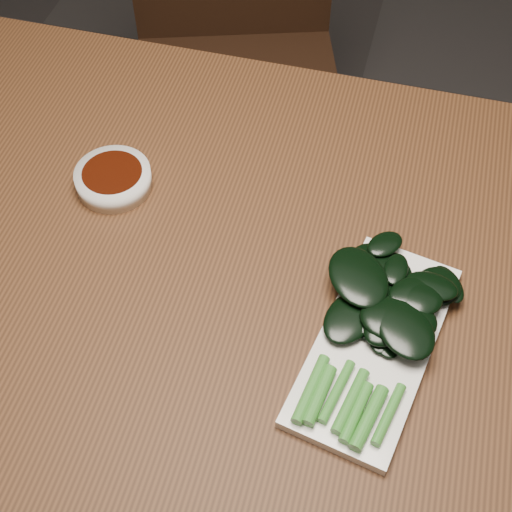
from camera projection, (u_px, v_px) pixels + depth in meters
name	position (u px, v px, depth m)	size (l,w,h in m)	color
ground	(256.00, 474.00, 1.51)	(6.00, 6.00, 0.00)	#2F2D2D
table	(256.00, 298.00, 0.96)	(1.40, 0.80, 0.75)	#4D2B16
chair_far	(236.00, 52.00, 1.58)	(0.57, 0.57, 0.89)	black
sauce_bowl	(113.00, 179.00, 0.98)	(0.10, 0.10, 0.03)	white
serving_plate	(375.00, 344.00, 0.83)	(0.18, 0.30, 0.01)	white
gai_lan	(385.00, 312.00, 0.83)	(0.19, 0.30, 0.03)	#418F31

